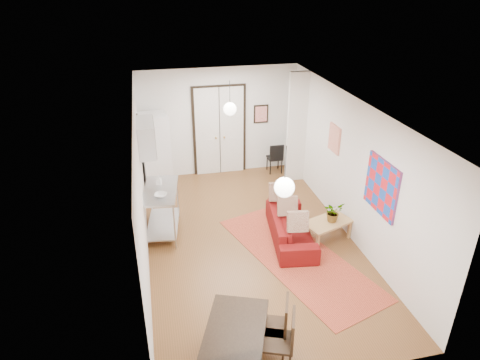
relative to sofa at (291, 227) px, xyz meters
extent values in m
plane|color=brown|center=(-0.84, 0.14, -0.29)|extent=(7.00, 7.00, 0.00)
cube|color=silver|center=(-0.84, 0.14, 2.61)|extent=(4.20, 7.00, 0.02)
cube|color=white|center=(-0.84, 3.64, 1.16)|extent=(4.20, 0.02, 2.90)
cube|color=white|center=(-0.84, -3.36, 1.16)|extent=(4.20, 0.02, 2.90)
cube|color=white|center=(-2.94, 0.14, 1.16)|extent=(0.02, 7.00, 2.90)
cube|color=white|center=(1.26, 0.14, 1.16)|extent=(0.02, 7.00, 2.90)
cube|color=white|center=(-0.84, 3.59, 0.91)|extent=(1.44, 0.06, 2.50)
cube|color=white|center=(1.01, 2.69, 1.16)|extent=(0.50, 0.10, 2.90)
cube|color=silver|center=(-2.76, 1.64, 1.61)|extent=(0.35, 1.00, 0.70)
cube|color=red|center=(1.23, -1.11, 1.36)|extent=(0.05, 1.00, 1.00)
cube|color=#F7E6CE|center=(1.23, 0.94, 1.51)|extent=(0.05, 0.50, 0.60)
cube|color=red|center=(0.31, 3.61, 1.31)|extent=(0.40, 0.03, 0.50)
cube|color=#945E3D|center=(-2.91, 2.14, 1.66)|extent=(0.03, 0.44, 0.54)
sphere|color=white|center=(-0.84, 2.14, 1.96)|extent=(0.30, 0.30, 0.30)
cylinder|color=black|center=(-0.84, 2.14, 2.36)|extent=(0.01, 0.01, 0.50)
sphere|color=white|center=(-0.84, -1.86, 1.96)|extent=(0.30, 0.30, 0.30)
cylinder|color=black|center=(-0.84, -1.86, 2.36)|extent=(0.01, 0.01, 0.50)
cube|color=#C04D30|center=(-0.07, -0.64, -0.29)|extent=(2.54, 4.07, 0.01)
imported|color=maroon|center=(0.00, 0.00, 0.00)|extent=(2.08, 1.05, 0.58)
cube|color=tan|center=(0.73, -0.18, 0.12)|extent=(1.11, 0.84, 0.04)
cube|color=tan|center=(0.29, -0.40, -0.09)|extent=(0.07, 0.07, 0.39)
cube|color=tan|center=(1.17, -0.40, -0.09)|extent=(0.07, 0.07, 0.39)
cube|color=tan|center=(0.29, 0.04, -0.09)|extent=(0.07, 0.07, 0.39)
cube|color=tan|center=(1.17, 0.04, -0.09)|extent=(0.07, 0.07, 0.39)
imported|color=#306A34|center=(0.83, -0.18, 0.36)|extent=(0.44, 0.47, 0.43)
cube|color=#B7BABC|center=(-2.58, 0.85, 0.72)|extent=(0.85, 1.42, 0.04)
cube|color=#B7BABC|center=(-2.58, 0.85, -0.09)|extent=(0.81, 1.38, 0.03)
cylinder|color=#B7BABC|center=(-2.88, 0.22, 0.21)|extent=(0.04, 0.04, 1.01)
cylinder|color=#B7BABC|center=(-2.29, 0.22, 0.21)|extent=(0.04, 0.04, 1.01)
cylinder|color=#B7BABC|center=(-2.88, 1.48, 0.21)|extent=(0.04, 0.04, 1.01)
cylinder|color=#B7BABC|center=(-2.29, 1.48, 0.21)|extent=(0.04, 0.04, 1.01)
imported|color=silver|center=(-2.59, 0.55, 0.77)|extent=(0.30, 0.30, 0.06)
imported|color=teal|center=(-2.59, 1.10, 0.85)|extent=(0.12, 0.12, 0.21)
cube|color=white|center=(-2.58, 3.14, 0.68)|extent=(0.77, 0.77, 1.94)
cube|color=black|center=(-1.84, -3.01, 0.45)|extent=(1.24, 1.58, 0.05)
cube|color=black|center=(-2.18, -2.37, 0.07)|extent=(0.08, 0.08, 0.71)
cube|color=black|center=(-1.49, -2.37, 0.07)|extent=(0.08, 0.08, 0.71)
cube|color=#362211|center=(-1.24, -2.73, 0.16)|extent=(0.58, 0.57, 0.04)
cube|color=#362211|center=(-1.24, -2.52, 0.42)|extent=(0.19, 0.42, 0.48)
cylinder|color=#362211|center=(-1.43, -2.93, -0.06)|extent=(0.03, 0.03, 0.46)
cylinder|color=#362211|center=(-1.05, -2.93, -0.06)|extent=(0.03, 0.03, 0.46)
cylinder|color=#362211|center=(-1.43, -2.53, -0.06)|extent=(0.03, 0.03, 0.46)
cylinder|color=#362211|center=(-1.05, -2.53, -0.06)|extent=(0.03, 0.03, 0.46)
cube|color=#362211|center=(-1.24, -3.01, 0.16)|extent=(0.58, 0.57, 0.04)
cube|color=#362211|center=(-1.24, -2.81, 0.42)|extent=(0.19, 0.42, 0.48)
cylinder|color=#362211|center=(-1.43, -2.82, -0.06)|extent=(0.03, 0.03, 0.46)
cylinder|color=#362211|center=(-1.05, -2.82, -0.06)|extent=(0.03, 0.03, 0.46)
cube|color=black|center=(0.64, 3.29, 0.12)|extent=(0.39, 0.39, 0.04)
cube|color=black|center=(0.64, 3.46, 0.35)|extent=(0.39, 0.04, 0.42)
cylinder|color=black|center=(0.47, 3.12, -0.08)|extent=(0.03, 0.03, 0.42)
cylinder|color=black|center=(0.80, 3.12, -0.08)|extent=(0.03, 0.03, 0.42)
cylinder|color=black|center=(0.47, 3.45, -0.08)|extent=(0.03, 0.03, 0.42)
cylinder|color=black|center=(0.80, 3.45, -0.08)|extent=(0.03, 0.03, 0.42)
camera|label=1|loc=(-2.69, -7.13, 4.81)|focal=32.00mm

